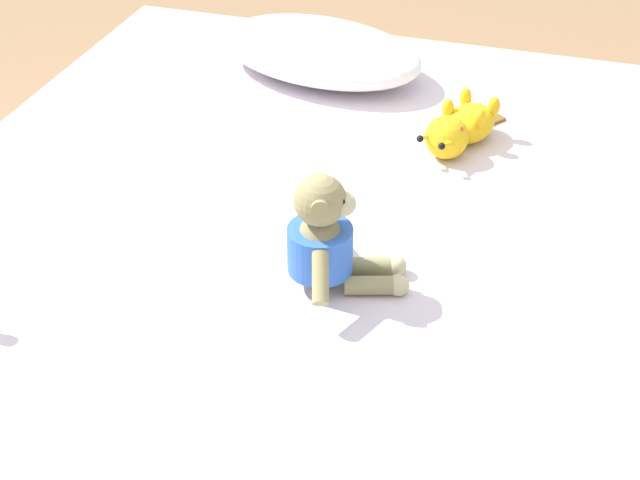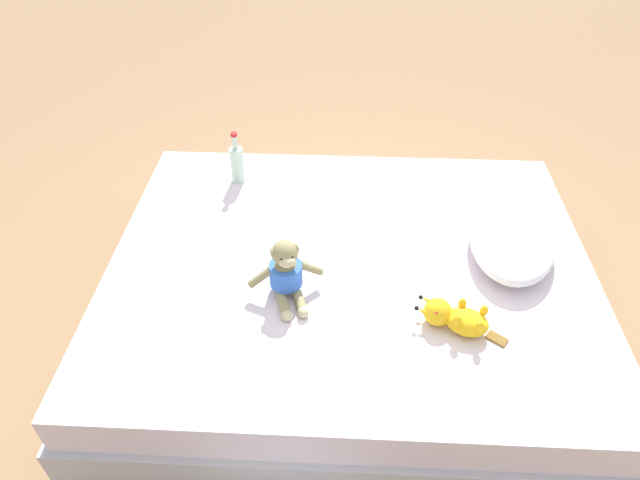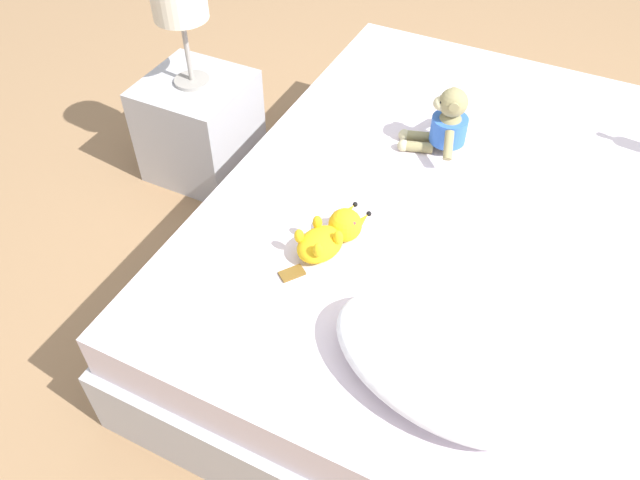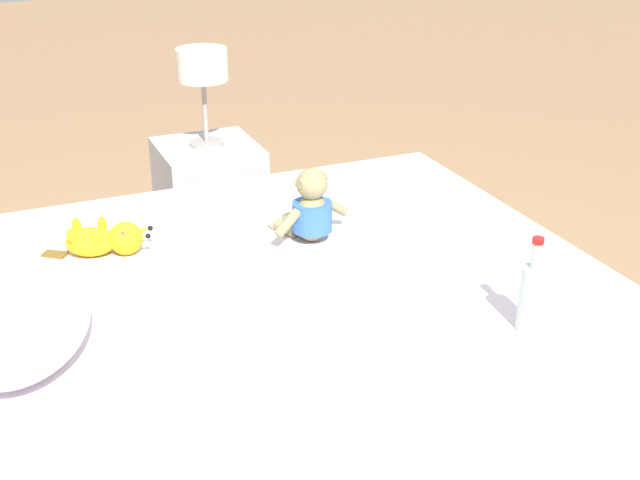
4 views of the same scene
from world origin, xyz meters
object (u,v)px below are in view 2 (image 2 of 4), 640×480
object	(u,v)px
plush_yellow_creature	(454,317)
glass_bottle	(237,163)
plush_monkey	(286,273)
bed	(348,298)
pillow	(512,236)

from	to	relation	value
plush_yellow_creature	glass_bottle	world-z (taller)	glass_bottle
plush_monkey	glass_bottle	world-z (taller)	glass_bottle
plush_monkey	plush_yellow_creature	distance (m)	0.61
bed	plush_yellow_creature	distance (m)	0.55
bed	plush_monkey	world-z (taller)	plush_monkey
bed	glass_bottle	bearing A→B (deg)	-135.16
bed	plush_monkey	distance (m)	0.43
plush_yellow_creature	glass_bottle	xyz separation A→B (m)	(-0.86, -0.89, 0.05)
plush_yellow_creature	glass_bottle	distance (m)	1.24
plush_yellow_creature	glass_bottle	size ratio (longest dim) A/B	1.28
bed	plush_yellow_creature	bearing A→B (deg)	48.42
bed	pillow	bearing A→B (deg)	99.15
pillow	plush_yellow_creature	bearing A→B (deg)	-33.68
bed	glass_bottle	distance (m)	0.81
pillow	glass_bottle	bearing A→B (deg)	-110.03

